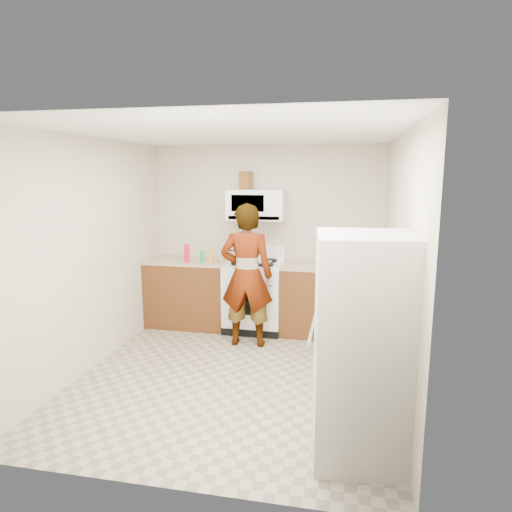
% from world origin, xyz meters
% --- Properties ---
extents(floor, '(3.60, 3.60, 0.00)m').
position_xyz_m(floor, '(0.00, 0.00, 0.00)').
color(floor, gray).
rests_on(floor, ground).
extents(back_wall, '(3.20, 0.02, 2.50)m').
position_xyz_m(back_wall, '(0.00, 1.79, 1.25)').
color(back_wall, beige).
rests_on(back_wall, floor).
extents(right_wall, '(0.02, 3.60, 2.50)m').
position_xyz_m(right_wall, '(1.59, 0.00, 1.25)').
color(right_wall, beige).
rests_on(right_wall, floor).
extents(cabinet_left, '(1.12, 0.62, 0.90)m').
position_xyz_m(cabinet_left, '(-1.04, 1.49, 0.45)').
color(cabinet_left, '#5A2C15').
rests_on(cabinet_left, floor).
extents(counter_left, '(1.14, 0.64, 0.03)m').
position_xyz_m(counter_left, '(-1.04, 1.49, 0.92)').
color(counter_left, tan).
rests_on(counter_left, cabinet_left).
extents(cabinet_right, '(0.80, 0.62, 0.90)m').
position_xyz_m(cabinet_right, '(0.68, 1.49, 0.45)').
color(cabinet_right, '#5A2C15').
rests_on(cabinet_right, floor).
extents(counter_right, '(0.82, 0.64, 0.03)m').
position_xyz_m(counter_right, '(0.68, 1.49, 0.92)').
color(counter_right, tan).
rests_on(counter_right, cabinet_right).
extents(gas_range, '(0.76, 0.65, 1.13)m').
position_xyz_m(gas_range, '(-0.10, 1.48, 0.49)').
color(gas_range, white).
rests_on(gas_range, floor).
extents(microwave, '(0.76, 0.38, 0.40)m').
position_xyz_m(microwave, '(-0.10, 1.61, 1.70)').
color(microwave, white).
rests_on(microwave, back_wall).
extents(person, '(0.67, 0.47, 1.77)m').
position_xyz_m(person, '(-0.08, 0.91, 0.88)').
color(person, tan).
rests_on(person, floor).
extents(fridge, '(0.76, 0.76, 1.70)m').
position_xyz_m(fridge, '(1.26, -1.13, 0.85)').
color(fridge, silver).
rests_on(fridge, floor).
extents(kettle, '(0.16, 0.16, 0.18)m').
position_xyz_m(kettle, '(0.79, 1.66, 1.02)').
color(kettle, silver).
rests_on(kettle, counter_right).
extents(jug, '(0.17, 0.17, 0.24)m').
position_xyz_m(jug, '(-0.25, 1.65, 2.02)').
color(jug, brown).
rests_on(jug, microwave).
extents(saucepan, '(0.28, 0.28, 0.13)m').
position_xyz_m(saucepan, '(-0.31, 1.62, 1.02)').
color(saucepan, silver).
rests_on(saucepan, gas_range).
extents(tray, '(0.26, 0.18, 0.05)m').
position_xyz_m(tray, '(0.01, 1.38, 0.96)').
color(tray, white).
rests_on(tray, gas_range).
extents(bottle_spray, '(0.08, 0.08, 0.24)m').
position_xyz_m(bottle_spray, '(-0.98, 1.30, 1.06)').
color(bottle_spray, red).
rests_on(bottle_spray, counter_left).
extents(bottle_hot_sauce, '(0.07, 0.07, 0.17)m').
position_xyz_m(bottle_hot_sauce, '(-0.66, 1.34, 1.02)').
color(bottle_hot_sauce, orange).
rests_on(bottle_hot_sauce, counter_left).
extents(bottle_green_cap, '(0.06, 0.06, 0.17)m').
position_xyz_m(bottle_green_cap, '(-0.78, 1.31, 1.02)').
color(bottle_green_cap, green).
rests_on(bottle_green_cap, counter_left).
extents(pot_lid, '(0.28, 0.28, 0.01)m').
position_xyz_m(pot_lid, '(-0.59, 1.36, 0.94)').
color(pot_lid, white).
rests_on(pot_lid, counter_left).
extents(broom, '(0.19, 0.29, 1.46)m').
position_xyz_m(broom, '(1.56, 1.00, 0.74)').
color(broom, silver).
rests_on(broom, floor).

